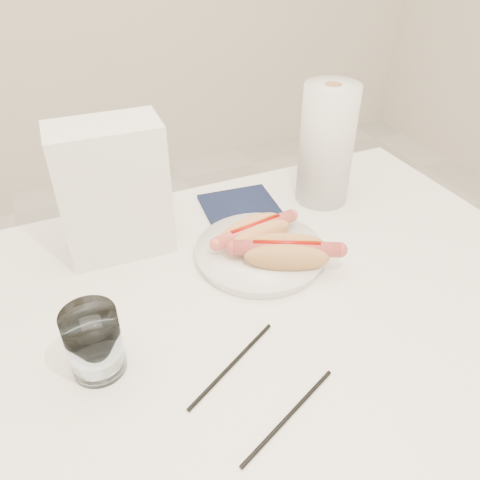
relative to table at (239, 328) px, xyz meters
name	(u,v)px	position (x,y,z in m)	size (l,w,h in m)	color
table	(239,328)	(0.00, 0.00, 0.00)	(1.20, 0.80, 0.75)	white
plate	(260,254)	(0.09, 0.10, 0.07)	(0.23, 0.23, 0.02)	white
hotdog_left	(255,232)	(0.09, 0.12, 0.10)	(0.17, 0.09, 0.05)	#EC9D5E
hotdog_right	(286,252)	(0.11, 0.04, 0.10)	(0.18, 0.13, 0.05)	tan
water_glass	(94,342)	(-0.24, -0.04, 0.11)	(0.08, 0.08, 0.11)	white
chopstick_near	(232,364)	(-0.06, -0.12, 0.06)	(0.01, 0.01, 0.19)	black
chopstick_far	(289,416)	(-0.03, -0.22, 0.06)	(0.01, 0.01, 0.19)	black
napkin_box	(113,191)	(-0.14, 0.24, 0.19)	(0.19, 0.11, 0.25)	white
navy_napkin	(241,208)	(0.12, 0.27, 0.06)	(0.16, 0.16, 0.01)	#101834
paper_towel_roll	(326,145)	(0.31, 0.24, 0.19)	(0.11, 0.11, 0.26)	silver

